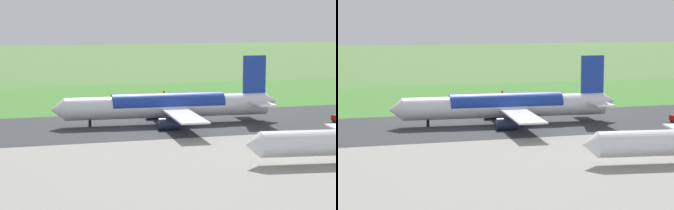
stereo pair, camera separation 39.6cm
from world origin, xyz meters
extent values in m
plane|color=#547F3D|center=(0.00, 0.00, 0.00)|extent=(800.00, 800.00, 0.00)
cube|color=#2D3033|center=(0.00, 0.00, 0.03)|extent=(600.00, 35.15, 0.06)
cube|color=gray|center=(0.00, 51.84, 0.03)|extent=(440.00, 110.00, 0.05)
cube|color=#478534|center=(0.00, -43.32, 0.02)|extent=(600.00, 80.00, 0.04)
cylinder|color=white|center=(-1.73, 0.00, 4.20)|extent=(48.21, 7.79, 5.20)
cone|color=white|center=(23.73, -1.38, 4.20)|extent=(3.26, 5.10, 4.94)
cone|color=white|center=(-26.90, 1.36, 4.80)|extent=(3.73, 4.60, 4.42)
cube|color=#19389E|center=(-22.82, 1.14, 11.30)|extent=(5.62, 0.80, 9.00)
cube|color=white|center=(-22.52, 6.64, 5.00)|extent=(4.48, 9.20, 0.36)
cube|color=white|center=(-23.12, -4.35, 5.00)|extent=(4.48, 9.20, 0.36)
cube|color=white|center=(-2.14, 11.04, 3.80)|extent=(7.18, 22.29, 0.35)
cube|color=white|center=(-3.33, -10.93, 3.80)|extent=(7.18, 22.29, 0.35)
cylinder|color=#23284C|center=(0.17, 7.41, 1.32)|extent=(4.64, 3.04, 2.80)
cylinder|color=#23284C|center=(-0.64, -7.57, 1.32)|extent=(4.64, 3.04, 2.80)
cylinder|color=black|center=(16.48, -0.99, 1.71)|extent=(0.70, 0.70, 3.42)
cylinder|color=black|center=(-4.51, 4.16, 1.71)|extent=(0.70, 0.70, 3.42)
cylinder|color=black|center=(-4.95, -3.83, 1.71)|extent=(0.70, 0.70, 3.42)
cylinder|color=#19389E|center=(-1.73, 0.00, 4.72)|extent=(26.64, 6.65, 5.23)
cone|color=white|center=(-4.63, 43.32, 3.64)|extent=(3.12, 4.58, 4.29)
cylinder|color=black|center=(-40.83, 7.46, 0.45)|extent=(0.94, 0.68, 0.90)
cylinder|color=slate|center=(-11.72, -41.23, 1.01)|extent=(0.10, 0.10, 2.02)
cube|color=red|center=(-11.72, -41.25, 2.32)|extent=(0.60, 0.04, 0.60)
cone|color=orange|center=(-5.12, -45.21, 0.28)|extent=(0.40, 0.40, 0.55)
camera|label=1|loc=(36.19, 138.51, 25.32)|focal=66.55mm
camera|label=2|loc=(35.81, 138.61, 25.32)|focal=66.55mm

